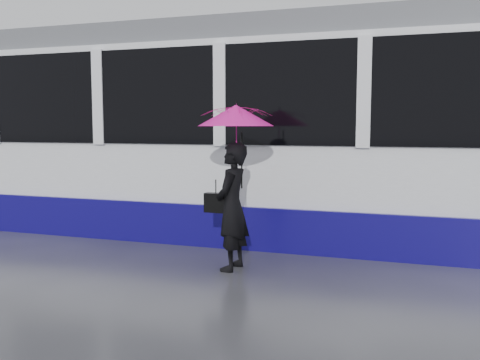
% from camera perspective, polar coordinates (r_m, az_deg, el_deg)
% --- Properties ---
extents(ground, '(90.00, 90.00, 0.00)m').
position_cam_1_polar(ground, '(7.18, -13.55, -8.61)').
color(ground, '#2F2F35').
rests_on(ground, ground).
extents(rails, '(34.00, 1.51, 0.02)m').
position_cam_1_polar(rails, '(9.33, -5.29, -5.06)').
color(rails, '#3F3D38').
rests_on(rails, ground).
extents(tram, '(26.00, 2.56, 3.35)m').
position_cam_1_polar(tram, '(8.36, 17.29, 4.66)').
color(tram, white).
rests_on(tram, ground).
extents(woman, '(0.39, 0.58, 1.56)m').
position_cam_1_polar(woman, '(6.54, -0.85, -2.87)').
color(woman, black).
rests_on(woman, ground).
extents(umbrella, '(0.94, 0.94, 1.06)m').
position_cam_1_polar(umbrella, '(6.45, -0.44, 5.32)').
color(umbrella, '#E2135D').
rests_on(umbrella, ground).
extents(handbag, '(0.28, 0.13, 0.42)m').
position_cam_1_polar(handbag, '(6.63, -2.59, -2.43)').
color(handbag, black).
rests_on(handbag, ground).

